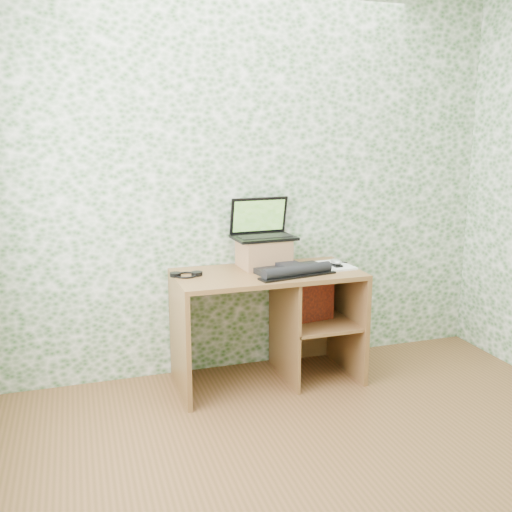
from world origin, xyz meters
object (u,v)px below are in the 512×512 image
object	(u,v)px
riser	(264,253)
notepad	(334,266)
keyboard	(293,270)
desk	(277,309)
laptop	(262,229)

from	to	relation	value
riser	notepad	bearing A→B (deg)	-17.04
keyboard	notepad	world-z (taller)	keyboard
desk	laptop	distance (m)	0.55
laptop	keyboard	world-z (taller)	laptop
riser	keyboard	xyz separation A→B (m)	(0.12, -0.24, -0.07)
riser	keyboard	distance (m)	0.28
laptop	notepad	distance (m)	0.55
riser	notepad	distance (m)	0.48
riser	laptop	distance (m)	0.16
laptop	desk	bearing A→B (deg)	-74.35
desk	keyboard	size ratio (longest dim) A/B	2.27
laptop	keyboard	distance (m)	0.39
keyboard	riser	bearing A→B (deg)	105.05
keyboard	desk	bearing A→B (deg)	105.53
riser	notepad	size ratio (longest dim) A/B	1.10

